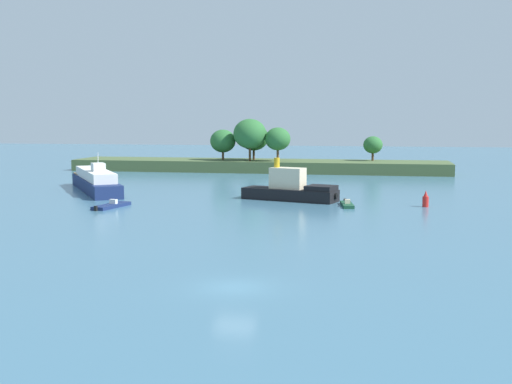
{
  "coord_description": "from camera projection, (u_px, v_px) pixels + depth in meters",
  "views": [
    {
      "loc": [
        8.29,
        -37.2,
        10.16
      ],
      "look_at": [
        -6.13,
        39.61,
        1.2
      ],
      "focal_mm": 45.38,
      "sensor_mm": 36.0,
      "label": 1
    }
  ],
  "objects": [
    {
      "name": "white_riverboat",
      "position": [
        95.0,
        181.0,
        90.18
      ],
      "size": [
        14.99,
        20.14,
        5.51
      ],
      "color": "navy",
      "rests_on": "ground"
    },
    {
      "name": "small_motorboat",
      "position": [
        111.0,
        206.0,
        73.73
      ],
      "size": [
        2.72,
        6.02,
        0.89
      ],
      "color": "navy",
      "rests_on": "ground"
    },
    {
      "name": "channel_buoy_red",
      "position": [
        426.0,
        200.0,
        74.18
      ],
      "size": [
        0.7,
        0.7,
        1.9
      ],
      "color": "red",
      "rests_on": "ground"
    },
    {
      "name": "treeline_island",
      "position": [
        258.0,
        158.0,
        123.62
      ],
      "size": [
        71.52,
        11.4,
        10.01
      ],
      "color": "#4C6038",
      "rests_on": "ground"
    },
    {
      "name": "ground_plane",
      "position": [
        235.0,
        287.0,
        39.0
      ],
      "size": [
        400.0,
        400.0,
        0.0
      ],
      "primitive_type": "plane",
      "color": "teal"
    },
    {
      "name": "tugboat",
      "position": [
        291.0,
        189.0,
        80.12
      ],
      "size": [
        12.4,
        6.67,
        5.23
      ],
      "color": "black",
      "rests_on": "ground"
    },
    {
      "name": "fishing_skiff",
      "position": [
        347.0,
        204.0,
        74.89
      ],
      "size": [
        1.9,
        5.17,
        0.85
      ],
      "color": "#19472D",
      "rests_on": "ground"
    }
  ]
}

